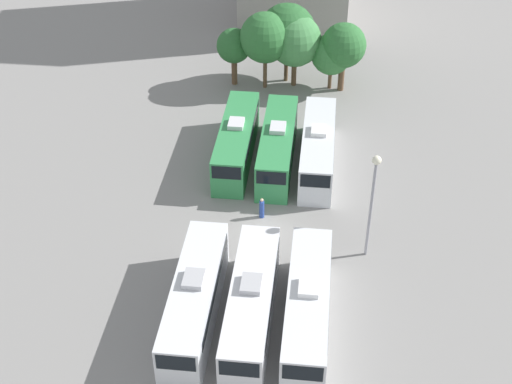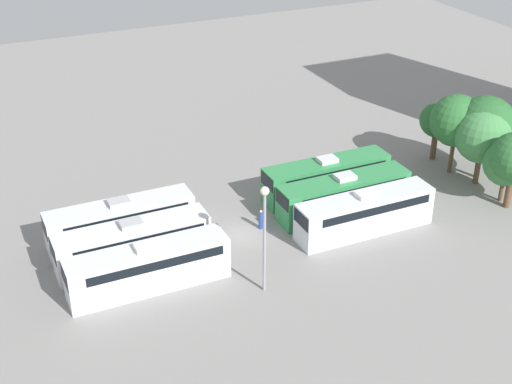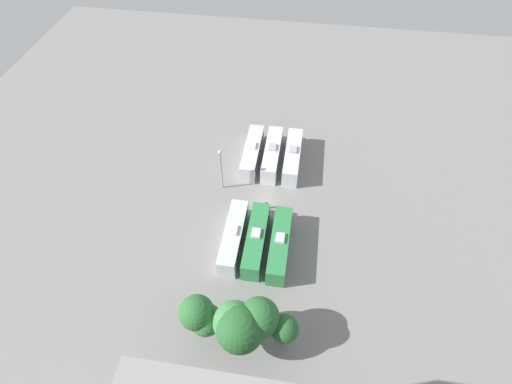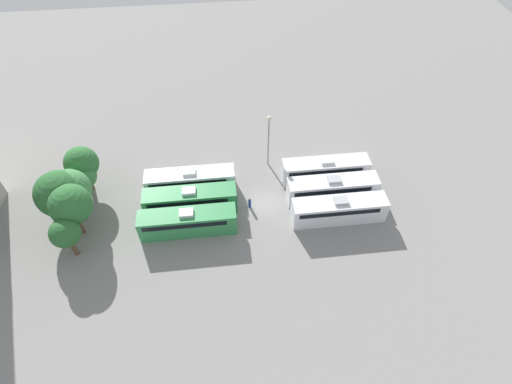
{
  "view_description": "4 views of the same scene",
  "coord_description": "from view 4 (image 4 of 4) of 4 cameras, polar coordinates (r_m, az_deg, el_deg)",
  "views": [
    {
      "loc": [
        3.59,
        -38.78,
        32.42
      ],
      "look_at": [
        -0.84,
        1.31,
        2.42
      ],
      "focal_mm": 50.0,
      "sensor_mm": 36.0,
      "label": 1
    },
    {
      "loc": [
        43.01,
        -18.88,
        29.22
      ],
      "look_at": [
        -1.69,
        1.71,
        2.61
      ],
      "focal_mm": 50.0,
      "sensor_mm": 36.0,
      "label": 2
    },
    {
      "loc": [
        -4.69,
        40.02,
        47.56
      ],
      "look_at": [
        1.19,
        1.34,
        3.25
      ],
      "focal_mm": 28.0,
      "sensor_mm": 36.0,
      "label": 3
    },
    {
      "loc": [
        -32.25,
        4.33,
        38.14
      ],
      "look_at": [
        0.3,
        0.7,
        1.83
      ],
      "focal_mm": 28.0,
      "sensor_mm": 36.0,
      "label": 4
    }
  ],
  "objects": [
    {
      "name": "tree_1",
      "position": [
        47.83,
        -25.01,
        -1.66
      ],
      "size": [
        4.68,
        4.68,
        7.4
      ],
      "color": "brown",
      "rests_on": "ground_plane"
    },
    {
      "name": "bus_2",
      "position": [
        52.59,
        9.84,
        3.2
      ],
      "size": [
        2.52,
        11.21,
        3.45
      ],
      "color": "silver",
      "rests_on": "ground_plane"
    },
    {
      "name": "light_pole",
      "position": [
        51.47,
        1.83,
        8.44
      ],
      "size": [
        0.6,
        0.6,
        8.02
      ],
      "color": "gray",
      "rests_on": "ground_plane"
    },
    {
      "name": "bus_3",
      "position": [
        46.81,
        -9.74,
        -4.17
      ],
      "size": [
        2.52,
        11.21,
        3.45
      ],
      "color": "#338C4C",
      "rests_on": "ground_plane"
    },
    {
      "name": "bus_5",
      "position": [
        51.08,
        -9.36,
        1.62
      ],
      "size": [
        2.52,
        11.21,
        3.45
      ],
      "color": "silver",
      "rests_on": "ground_plane"
    },
    {
      "name": "worker_person",
      "position": [
        49.16,
        -0.9,
        -1.55
      ],
      "size": [
        0.36,
        0.36,
        1.66
      ],
      "color": "navy",
      "rests_on": "ground_plane"
    },
    {
      "name": "tree_5",
      "position": [
        53.03,
        -23.67,
        3.78
      ],
      "size": [
        4.12,
        4.12,
        6.6
      ],
      "color": "brown",
      "rests_on": "ground_plane"
    },
    {
      "name": "tree_4",
      "position": [
        53.06,
        -23.77,
        2.18
      ],
      "size": [
        3.8,
        3.8,
        5.38
      ],
      "color": "brown",
      "rests_on": "ground_plane"
    },
    {
      "name": "bus_4",
      "position": [
        48.92,
        -9.39,
        -1.08
      ],
      "size": [
        2.52,
        11.21,
        3.45
      ],
      "color": "#338C4C",
      "rests_on": "ground_plane"
    },
    {
      "name": "tree_0",
      "position": [
        47.0,
        -25.61,
        -5.34
      ],
      "size": [
        3.25,
        3.25,
        5.56
      ],
      "color": "brown",
      "rests_on": "ground_plane"
    },
    {
      "name": "tree_2",
      "position": [
        49.65,
        -26.28,
        -0.23
      ],
      "size": [
        5.36,
        5.36,
        7.64
      ],
      "color": "brown",
      "rests_on": "ground_plane"
    },
    {
      "name": "tree_3",
      "position": [
        50.14,
        -25.08,
        0.24
      ],
      "size": [
        4.87,
        4.87,
        7.02
      ],
      "color": "brown",
      "rests_on": "ground_plane"
    },
    {
      "name": "bus_0",
      "position": [
        48.28,
        11.73,
        -2.45
      ],
      "size": [
        2.52,
        11.21,
        3.45
      ],
      "color": "silver",
      "rests_on": "ground_plane"
    },
    {
      "name": "bus_1",
      "position": [
        50.4,
        10.81,
        0.53
      ],
      "size": [
        2.52,
        11.21,
        3.45
      ],
      "color": "silver",
      "rests_on": "ground_plane"
    },
    {
      "name": "ground_plane",
      "position": [
        50.14,
        0.83,
        -1.59
      ],
      "size": [
        120.94,
        120.94,
        0.0
      ],
      "primitive_type": "plane",
      "color": "gray"
    }
  ]
}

